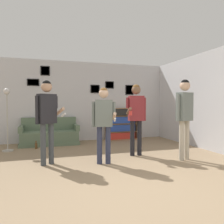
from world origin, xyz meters
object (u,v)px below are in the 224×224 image
at_px(person_watcher_holding_cup, 136,112).
at_px(person_player_foreground_center, 104,117).
at_px(bookshelf, 121,124).
at_px(person_player_foreground_left, 47,113).
at_px(bottle_on_floor, 36,146).
at_px(person_spectator_near_bookshelf, 185,110).
at_px(couch, 50,135).
at_px(floor_lamp, 7,113).

bearing_deg(person_watcher_holding_cup, person_player_foreground_center, -153.45).
relative_size(bookshelf, person_player_foreground_left, 0.65).
relative_size(person_player_foreground_left, bottle_on_floor, 7.70).
relative_size(person_player_foreground_center, person_watcher_holding_cup, 0.92).
xyz_separation_m(person_watcher_holding_cup, person_spectator_near_bookshelf, (0.87, -0.71, 0.05)).
relative_size(couch, person_player_foreground_center, 1.10).
bearing_deg(bottle_on_floor, floor_lamp, -172.15).
xyz_separation_m(person_watcher_holding_cup, bottle_on_floor, (-2.36, 1.56, -0.99)).
bearing_deg(couch, person_player_foreground_center, -68.93).
bearing_deg(floor_lamp, bookshelf, 14.54).
xyz_separation_m(couch, person_player_foreground_center, (1.02, -2.66, 0.70)).
bearing_deg(person_player_foreground_center, bookshelf, 63.41).
bearing_deg(person_player_foreground_left, bookshelf, 45.03).
xyz_separation_m(bookshelf, person_watcher_holding_cup, (-0.49, -2.39, 0.52)).
height_order(couch, bottle_on_floor, couch).
bearing_deg(person_player_foreground_center, floor_lamp, 137.61).
height_order(bookshelf, floor_lamp, floor_lamp).
xyz_separation_m(person_player_foreground_left, person_spectator_near_bookshelf, (2.95, -0.53, 0.04)).
bearing_deg(bookshelf, bottle_on_floor, -163.85).
xyz_separation_m(couch, person_spectator_near_bookshelf, (2.83, -2.90, 0.85)).
height_order(person_player_foreground_left, person_player_foreground_center, person_player_foreground_left).
height_order(floor_lamp, bottle_on_floor, floor_lamp).
distance_m(person_player_foreground_left, person_spectator_near_bookshelf, 3.00).
distance_m(person_player_foreground_left, person_player_foreground_center, 1.18).
height_order(person_player_foreground_left, person_spectator_near_bookshelf, person_spectator_near_bookshelf).
height_order(bookshelf, bottle_on_floor, bookshelf).
distance_m(person_player_foreground_center, bottle_on_floor, 2.63).
xyz_separation_m(bookshelf, bottle_on_floor, (-2.84, -0.82, -0.47)).
height_order(bookshelf, person_watcher_holding_cup, person_watcher_holding_cup).
distance_m(bookshelf, person_watcher_holding_cup, 2.49).
relative_size(couch, bookshelf, 1.54).
xyz_separation_m(couch, person_player_foreground_left, (-0.11, -2.37, 0.80)).
xyz_separation_m(person_player_foreground_center, person_watcher_holding_cup, (0.95, 0.47, 0.10)).
bearing_deg(person_player_foreground_center, person_watcher_holding_cup, 26.55).
distance_m(couch, person_watcher_holding_cup, 3.05).
distance_m(person_player_foreground_center, person_watcher_holding_cup, 1.06).
bearing_deg(couch, floor_lamp, -146.82).
height_order(couch, floor_lamp, floor_lamp).
bearing_deg(person_player_foreground_center, bottle_on_floor, 124.75).
bearing_deg(person_player_foreground_left, floor_lamp, 120.88).
relative_size(floor_lamp, person_player_foreground_center, 1.04).
bearing_deg(person_player_foreground_left, person_player_foreground_center, -14.25).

